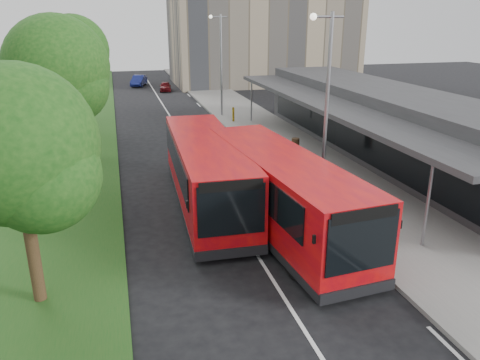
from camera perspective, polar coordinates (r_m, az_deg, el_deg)
The scene contains 18 objects.
ground at distance 18.36m, azimuth 0.34°, elevation -6.37°, with size 120.00×120.00×0.00m, color black.
pavement at distance 38.24m, azimuth 1.10°, elevation 7.40°, with size 5.00×80.00×0.15m, color slate.
grass_verge at distance 36.91m, azimuth -18.80°, elevation 5.90°, with size 5.00×80.00×0.10m, color #1C4B18.
lane_centre_line at distance 32.26m, azimuth -6.74°, elevation 4.90°, with size 0.12×70.00×0.01m, color silver.
kerb_dashes at distance 36.66m, azimuth -2.55°, elevation 6.75°, with size 0.12×56.00×0.01m.
office_block at distance 60.81m, azimuth 2.78°, elevation 20.25°, with size 22.00×12.00×18.00m, color tan.
station_building at distance 29.00m, azimuth 17.22°, elevation 6.67°, with size 7.70×26.00×4.00m.
tree_near at distance 13.72m, azimuth -25.53°, elevation 2.73°, with size 4.36×4.36×6.94m.
tree_mid at distance 25.29m, azimuth -21.35°, elevation 11.93°, with size 5.08×5.08×8.17m.
tree_far at distance 37.20m, azimuth -19.62°, elevation 14.12°, with size 5.10×5.10×8.19m.
lamp_post_near at distance 20.13m, azimuth 10.35°, elevation 9.74°, with size 1.44×0.28×8.00m.
lamp_post_far at distance 39.03m, azimuth -2.44°, elevation 14.52°, with size 1.44×0.28×8.00m.
bus_main at distance 17.99m, azimuth 5.10°, elevation -1.60°, with size 3.64×10.91×3.04m.
bus_second at distance 20.34m, azimuth -4.12°, elevation 0.90°, with size 3.12×10.78×3.02m.
litter_bin at distance 28.65m, azimuth 6.76°, elevation 4.25°, with size 0.48×0.48×0.86m, color #3A2818.
bollard at distance 37.11m, azimuth -0.82°, elevation 8.02°, with size 0.18×0.18×1.10m, color yellow.
car_near at distance 54.40m, azimuth -9.10°, elevation 11.21°, with size 1.25×3.09×1.05m, color #540C10.
car_far at distance 59.22m, azimuth -12.24°, elevation 11.76°, with size 1.34×3.83×1.26m, color navy.
Camera 1 is at (-4.38, -15.96, 7.95)m, focal length 35.00 mm.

